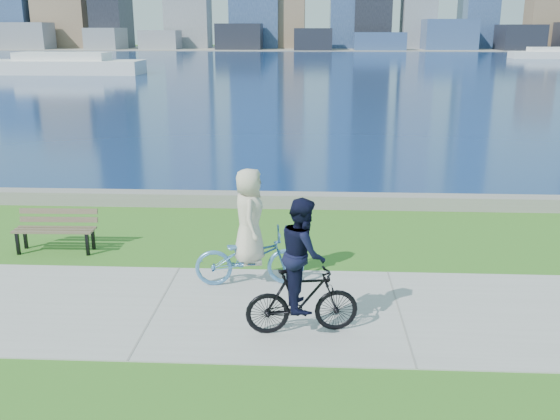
{
  "coord_description": "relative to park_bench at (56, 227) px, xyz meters",
  "views": [
    {
      "loc": [
        2.53,
        -9.37,
        4.49
      ],
      "look_at": [
        1.93,
        2.14,
        1.1
      ],
      "focal_mm": 40.0,
      "sensor_mm": 36.0,
      "label": 1
    }
  ],
  "objects": [
    {
      "name": "park_bench",
      "position": [
        0.0,
        0.0,
        0.0
      ],
      "size": [
        1.66,
        0.6,
        0.85
      ],
      "rotation": [
        0.0,
        0.0,
        0.02
      ],
      "color": "black",
      "rests_on": "ground"
    },
    {
      "name": "ferry_far",
      "position": [
        40.68,
        85.11,
        0.16
      ],
      "size": [
        12.1,
        3.46,
        1.64
      ],
      "color": "white",
      "rests_on": "ground"
    },
    {
      "name": "seawall",
      "position": [
        2.74,
        3.54,
        -0.35
      ],
      "size": [
        90.0,
        0.5,
        0.35
      ],
      "primitive_type": "cube",
      "color": "gray",
      "rests_on": "ground"
    },
    {
      "name": "concrete_path",
      "position": [
        2.74,
        -2.66,
        -0.51
      ],
      "size": [
        80.0,
        3.5,
        0.02
      ],
      "primitive_type": "cube",
      "color": "#A1A09C",
      "rests_on": "ground"
    },
    {
      "name": "far_shore",
      "position": [
        2.74,
        127.34,
        -0.46
      ],
      "size": [
        320.0,
        30.0,
        0.12
      ],
      "primitive_type": "cube",
      "color": "gray",
      "rests_on": "ground"
    },
    {
      "name": "cyclist_man",
      "position": [
        5.16,
        -3.41,
        0.39
      ],
      "size": [
        0.77,
        1.77,
        2.12
      ],
      "rotation": [
        0.0,
        0.0,
        1.73
      ],
      "color": "black",
      "rests_on": "ground"
    },
    {
      "name": "ground",
      "position": [
        2.74,
        -2.66,
        -0.52
      ],
      "size": [
        320.0,
        320.0,
        0.0
      ],
      "primitive_type": "plane",
      "color": "#2E691B",
      "rests_on": "ground"
    },
    {
      "name": "cyclist_woman",
      "position": [
        4.19,
        -1.61,
        0.29
      ],
      "size": [
        0.9,
        2.02,
        2.14
      ],
      "rotation": [
        0.0,
        0.0,
        1.68
      ],
      "color": "#4F8AC1",
      "rests_on": "ground"
    },
    {
      "name": "ferry_near",
      "position": [
        -19.46,
        49.96,
        0.36
      ],
      "size": [
        15.57,
        4.45,
        2.11
      ],
      "color": "white",
      "rests_on": "ground"
    },
    {
      "name": "bay_water",
      "position": [
        2.74,
        69.34,
        -0.52
      ],
      "size": [
        320.0,
        131.0,
        0.01
      ],
      "primitive_type": "cube",
      "color": "navy",
      "rests_on": "ground"
    }
  ]
}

